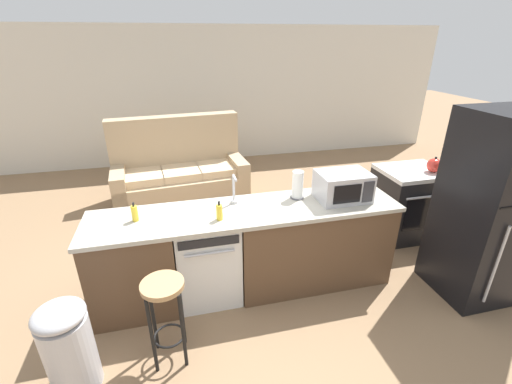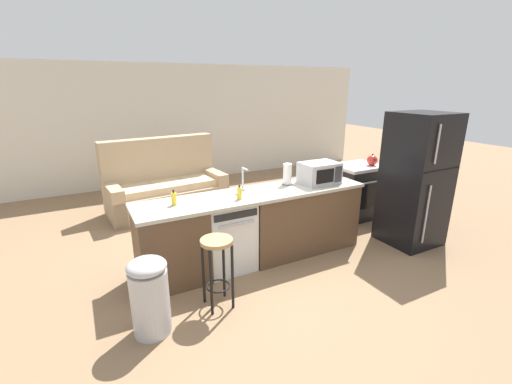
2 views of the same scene
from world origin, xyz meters
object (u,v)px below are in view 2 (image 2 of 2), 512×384
object	(u,v)px
stove_range	(356,191)
trash_bin	(150,296)
dish_soap_bottle	(174,199)
kettle	(372,160)
paper_towel_roll	(287,174)
dishwasher	(227,235)
microwave	(319,173)
refrigerator	(416,180)
soap_bottle	(239,193)
bar_stool	(217,258)
couch	(165,188)

from	to	relation	value
stove_range	trash_bin	distance (m)	3.90
dish_soap_bottle	kettle	size ratio (longest dim) A/B	0.86
stove_range	paper_towel_roll	size ratio (longest dim) A/B	3.19
dishwasher	microwave	bearing A→B (deg)	-0.06
refrigerator	trash_bin	size ratio (longest dim) A/B	2.47
dishwasher	kettle	world-z (taller)	kettle
stove_range	kettle	world-z (taller)	kettle
microwave	kettle	xyz separation A→B (m)	(1.41, 0.42, -0.05)
dish_soap_bottle	soap_bottle	bearing A→B (deg)	-12.12
stove_range	bar_stool	distance (m)	3.24
paper_towel_roll	couch	size ratio (longest dim) A/B	0.14
soap_bottle	kettle	bearing A→B (deg)	11.75
stove_range	bar_stool	bearing A→B (deg)	-157.54
dishwasher	bar_stool	size ratio (longest dim) A/B	1.14
soap_bottle	dish_soap_bottle	world-z (taller)	same
microwave	bar_stool	size ratio (longest dim) A/B	0.68
microwave	refrigerator	bearing A→B (deg)	-23.89
stove_range	paper_towel_roll	xyz separation A→B (m)	(-1.66, -0.42, 0.59)
dishwasher	kettle	size ratio (longest dim) A/B	4.10
microwave	bar_stool	xyz separation A→B (m)	(-1.75, -0.69, -0.50)
refrigerator	bar_stool	world-z (taller)	refrigerator
dish_soap_bottle	couch	world-z (taller)	couch
soap_bottle	microwave	bearing A→B (deg)	5.82
dish_soap_bottle	trash_bin	world-z (taller)	dish_soap_bottle
dishwasher	trash_bin	distance (m)	1.32
dishwasher	soap_bottle	xyz separation A→B (m)	(0.12, -0.13, 0.55)
microwave	dish_soap_bottle	world-z (taller)	microwave
soap_bottle	couch	bearing A→B (deg)	96.53
dishwasher	stove_range	size ratio (longest dim) A/B	0.93
kettle	couch	distance (m)	3.60
stove_range	dish_soap_bottle	distance (m)	3.28
paper_towel_roll	soap_bottle	distance (m)	0.86
soap_bottle	dish_soap_bottle	size ratio (longest dim) A/B	1.00
paper_towel_roll	trash_bin	bearing A→B (deg)	-155.76
kettle	couch	bearing A→B (deg)	145.82
dish_soap_bottle	couch	xyz separation A→B (m)	(0.43, 2.39, -0.58)
dishwasher	couch	distance (m)	2.42
microwave	trash_bin	world-z (taller)	microwave
kettle	trash_bin	size ratio (longest dim) A/B	0.28
refrigerator	couch	bearing A→B (deg)	133.02
dishwasher	microwave	world-z (taller)	microwave
refrigerator	dishwasher	bearing A→B (deg)	168.07
refrigerator	kettle	distance (m)	0.99
stove_range	soap_bottle	world-z (taller)	soap_bottle
stove_range	dish_soap_bottle	xyz separation A→B (m)	(-3.20, -0.52, 0.52)
stove_range	paper_towel_roll	distance (m)	1.81
dish_soap_bottle	bar_stool	size ratio (longest dim) A/B	0.24
microwave	paper_towel_roll	world-z (taller)	paper_towel_roll
couch	paper_towel_roll	bearing A→B (deg)	-64.10
dish_soap_bottle	stove_range	bearing A→B (deg)	9.26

